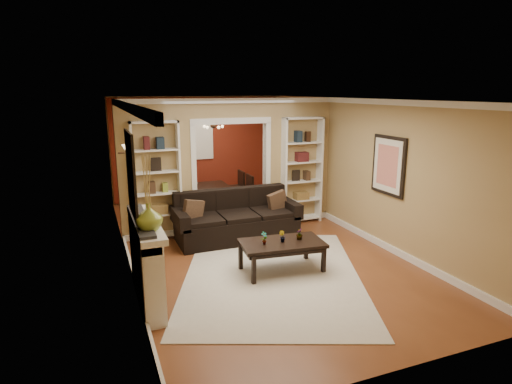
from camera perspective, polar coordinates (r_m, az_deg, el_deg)
name	(u,v)px	position (r m, az deg, el deg)	size (l,w,h in m)	color
floor	(252,246)	(8.12, -0.56, -7.15)	(8.00, 8.00, 0.00)	brown
ceiling	(251,99)	(7.60, -0.61, 12.28)	(8.00, 8.00, 0.00)	white
wall_back	(198,148)	(11.52, -7.72, 5.82)	(8.00, 8.00, 0.00)	tan
wall_front	(399,250)	(4.38, 18.56, -7.39)	(8.00, 8.00, 0.00)	tan
wall_left	(122,185)	(7.27, -17.39, 0.88)	(8.00, 8.00, 0.00)	tan
wall_right	(357,167)	(8.79, 13.28, 3.23)	(8.00, 8.00, 0.00)	tan
partition_wall	(231,165)	(8.86, -3.36, 3.64)	(4.50, 0.15, 2.70)	tan
red_back_panel	(198,149)	(11.50, -7.68, 5.66)	(4.44, 0.04, 2.64)	maroon
dining_window	(199,141)	(11.43, -7.67, 6.78)	(0.78, 0.03, 0.98)	#8CA5CC
area_rug	(272,275)	(6.89, 2.15, -10.99)	(2.71, 3.79, 0.01)	beige
sofa	(237,216)	(8.32, -2.60, -3.21)	(2.41, 1.04, 0.94)	black
pillow_left	(193,212)	(8.03, -8.35, -2.62)	(0.38, 0.11, 0.38)	brown
pillow_right	(277,203)	(8.56, 2.86, -1.47)	(0.39, 0.11, 0.39)	brown
coffee_table	(282,256)	(6.96, 3.46, -8.57)	(1.32, 0.71, 0.50)	black
plant_left	(264,238)	(6.72, 1.11, -6.15)	(0.11, 0.07, 0.21)	#336626
plant_center	(282,236)	(6.84, 3.50, -5.93)	(0.10, 0.08, 0.18)	#336626
plant_right	(299,234)	(6.97, 5.81, -5.59)	(0.10, 0.10, 0.18)	#336626
bookshelf_left	(157,182)	(8.39, -13.09, 1.37)	(0.90, 0.30, 2.30)	white
bookshelf_right	(301,171)	(9.33, 6.08, 2.85)	(0.90, 0.30, 2.30)	white
fireplace	(148,262)	(6.08, -14.24, -8.98)	(0.32, 1.70, 1.16)	white
vase	(149,217)	(5.42, -14.10, -3.27)	(0.33, 0.33, 0.35)	olive
mirror	(131,174)	(5.72, -16.33, 2.27)	(0.03, 0.95, 1.10)	silver
wall_sconce	(124,151)	(7.74, -17.22, 5.24)	(0.18, 0.18, 0.22)	#FFE0A5
framed_art	(388,166)	(7.94, 17.20, 3.38)	(0.04, 0.85, 1.05)	black
dining_table	(215,199)	(10.41, -5.50, -0.93)	(0.89, 1.60, 0.56)	black
dining_chair_nw	(195,198)	(9.96, -8.08, -0.75)	(0.43, 0.43, 0.87)	black
dining_chair_ne	(240,193)	(10.25, -2.10, -0.13)	(0.44, 0.44, 0.90)	black
dining_chair_sw	(190,191)	(10.52, -8.86, 0.17)	(0.46, 0.46, 0.94)	black
dining_chair_se	(232,188)	(10.81, -3.16, 0.55)	(0.44, 0.44, 0.89)	black
chandelier	(211,126)	(10.20, -6.07, 8.68)	(0.50, 0.50, 0.30)	#3E281C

